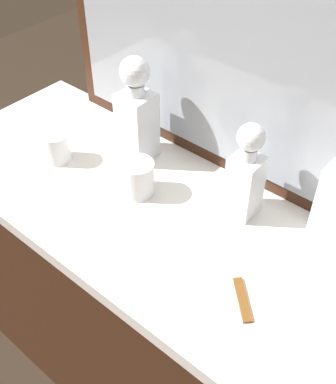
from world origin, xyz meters
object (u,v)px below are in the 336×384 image
Objects in this scene: crystal_decanter_right at (245,180)px; crystal_decanter_center at (137,119)px; tortoiseshell_comb at (242,299)px; crystal_tumbler_far_right at (57,148)px; crystal_tumbler_right at (138,179)px.

crystal_decanter_center is (-0.35, 0.00, 0.02)m from crystal_decanter_right.
crystal_decanter_center is 3.22× the size of tortoiseshell_comb.
crystal_tumbler_far_right is 0.66m from tortoiseshell_comb.
crystal_decanter_right is at bearing 124.72° from tortoiseshell_comb.
crystal_decanter_right is 2.76× the size of tortoiseshell_comb.
tortoiseshell_comb is at bearing -15.24° from crystal_tumbler_right.
crystal_decanter_center reaches higher than tortoiseshell_comb.
crystal_decanter_center is 0.56m from tortoiseshell_comb.
crystal_decanter_right is 0.53m from crystal_tumbler_far_right.
tortoiseshell_comb is (0.40, -0.11, -0.04)m from crystal_tumbler_right.
crystal_tumbler_right is (-0.24, -0.11, -0.06)m from crystal_decanter_right.
crystal_tumbler_right reaches higher than crystal_tumbler_far_right.
crystal_tumbler_right is 0.99× the size of tortoiseshell_comb.
crystal_decanter_center is at bearing 45.73° from crystal_tumbler_far_right.
crystal_tumbler_far_right is at bearing -134.27° from crystal_decanter_center.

